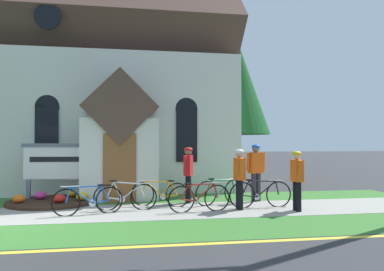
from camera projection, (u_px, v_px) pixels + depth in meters
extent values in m
plane|color=#333335|center=(38.00, 201.00, 11.87)|extent=(140.00, 140.00, 0.00)
cube|color=#99968E|center=(18.00, 215.00, 9.46)|extent=(32.00, 2.48, 0.01)
cube|color=#38722D|center=(39.00, 202.00, 11.69)|extent=(24.00, 2.04, 0.01)
cube|color=silver|center=(70.00, 128.00, 17.93)|extent=(13.62, 10.50, 5.10)
cube|color=brown|center=(71.00, 44.00, 18.01)|extent=(14.12, 10.69, 10.69)
cube|color=silver|center=(120.00, 159.00, 12.34)|extent=(2.40, 1.60, 2.60)
cube|color=brown|center=(120.00, 109.00, 12.38)|extent=(2.40, 1.80, 2.40)
cube|color=brown|center=(120.00, 168.00, 11.53)|extent=(1.00, 0.06, 2.10)
cube|color=black|center=(47.00, 135.00, 12.71)|extent=(0.76, 0.06, 1.90)
cone|color=black|center=(47.00, 107.00, 12.73)|extent=(0.80, 0.06, 0.80)
cube|color=black|center=(187.00, 135.00, 13.51)|extent=(0.76, 0.06, 1.90)
cone|color=black|center=(187.00, 109.00, 13.53)|extent=(0.80, 0.06, 0.80)
cylinder|color=black|center=(48.00, 16.00, 12.80)|extent=(0.90, 0.06, 0.90)
cube|color=slate|center=(28.00, 191.00, 11.67)|extent=(0.12, 0.12, 0.70)
cube|color=slate|center=(81.00, 190.00, 11.85)|extent=(0.12, 0.12, 0.70)
cube|color=white|center=(55.00, 163.00, 11.77)|extent=(1.88, 0.18, 0.98)
cube|color=slate|center=(55.00, 145.00, 11.79)|extent=(2.01, 0.23, 0.12)
cube|color=black|center=(55.00, 159.00, 11.73)|extent=(1.50, 0.09, 0.16)
cylinder|color=#382319|center=(52.00, 202.00, 11.31)|extent=(2.61, 2.61, 0.10)
ellipsoid|color=gold|center=(82.00, 196.00, 11.32)|extent=(0.36, 0.36, 0.24)
ellipsoid|color=gold|center=(72.00, 193.00, 12.11)|extent=(0.36, 0.36, 0.24)
ellipsoid|color=#CC338C|center=(40.00, 195.00, 11.54)|extent=(0.36, 0.36, 0.24)
ellipsoid|color=orange|center=(19.00, 199.00, 10.85)|extent=(0.36, 0.36, 0.24)
ellipsoid|color=red|center=(59.00, 199.00, 10.85)|extent=(0.36, 0.36, 0.24)
torus|color=black|center=(177.00, 195.00, 10.73)|extent=(0.67, 0.30, 0.71)
torus|color=black|center=(143.00, 194.00, 10.96)|extent=(0.67, 0.30, 0.71)
cylinder|color=orange|center=(154.00, 189.00, 10.88)|extent=(0.53, 0.25, 0.45)
cylinder|color=orange|center=(158.00, 182.00, 10.86)|extent=(0.73, 0.33, 0.04)
cylinder|color=orange|center=(167.00, 189.00, 10.80)|extent=(0.25, 0.13, 0.44)
cylinder|color=orange|center=(170.00, 196.00, 10.78)|extent=(0.40, 0.19, 0.09)
cylinder|color=orange|center=(174.00, 188.00, 10.75)|extent=(0.22, 0.12, 0.39)
cylinder|color=orange|center=(144.00, 188.00, 10.95)|extent=(0.12, 0.08, 0.38)
ellipsoid|color=black|center=(171.00, 181.00, 10.78)|extent=(0.25, 0.17, 0.05)
cylinder|color=silver|center=(145.00, 181.00, 10.95)|extent=(0.42, 0.19, 0.03)
cylinder|color=silver|center=(163.00, 196.00, 10.82)|extent=(0.17, 0.09, 0.18)
torus|color=black|center=(242.00, 195.00, 10.54)|extent=(0.75, 0.05, 0.75)
torus|color=black|center=(279.00, 194.00, 10.73)|extent=(0.75, 0.05, 0.75)
cylinder|color=black|center=(266.00, 189.00, 10.67)|extent=(0.58, 0.04, 0.46)
cylinder|color=black|center=(262.00, 181.00, 10.65)|extent=(0.80, 0.05, 0.06)
cylinder|color=black|center=(253.00, 189.00, 10.60)|extent=(0.27, 0.04, 0.47)
cylinder|color=black|center=(250.00, 196.00, 10.57)|extent=(0.44, 0.04, 0.09)
cylinder|color=black|center=(246.00, 188.00, 10.56)|extent=(0.23, 0.04, 0.42)
cylinder|color=black|center=(277.00, 188.00, 10.73)|extent=(0.12, 0.04, 0.39)
ellipsoid|color=black|center=(249.00, 180.00, 10.58)|extent=(0.24, 0.08, 0.05)
cylinder|color=silver|center=(276.00, 180.00, 10.72)|extent=(0.44, 0.03, 0.03)
cylinder|color=silver|center=(257.00, 197.00, 10.61)|extent=(0.18, 0.02, 0.18)
torus|color=black|center=(107.00, 198.00, 10.16)|extent=(0.73, 0.08, 0.72)
torus|color=black|center=(144.00, 197.00, 10.26)|extent=(0.73, 0.08, 0.72)
cylinder|color=#B7B7BC|center=(131.00, 192.00, 10.23)|extent=(0.53, 0.07, 0.44)
cylinder|color=#B7B7BC|center=(127.00, 183.00, 10.22)|extent=(0.73, 0.08, 0.10)
cylinder|color=#B7B7BC|center=(118.00, 191.00, 10.19)|extent=(0.25, 0.05, 0.49)
cylinder|color=#B7B7BC|center=(114.00, 199.00, 10.18)|extent=(0.40, 0.06, 0.09)
cylinder|color=#B7B7BC|center=(110.00, 190.00, 10.17)|extent=(0.21, 0.05, 0.44)
cylinder|color=#B7B7BC|center=(142.00, 191.00, 10.26)|extent=(0.12, 0.04, 0.36)
ellipsoid|color=black|center=(114.00, 181.00, 10.19)|extent=(0.24, 0.10, 0.05)
cylinder|color=silver|center=(141.00, 183.00, 10.26)|extent=(0.44, 0.06, 0.03)
cylinder|color=silver|center=(122.00, 199.00, 10.20)|extent=(0.18, 0.03, 0.18)
torus|color=black|center=(206.00, 194.00, 10.93)|extent=(0.69, 0.31, 0.73)
torus|color=black|center=(234.00, 191.00, 11.47)|extent=(0.69, 0.31, 0.73)
cylinder|color=#19723F|center=(225.00, 187.00, 11.29)|extent=(0.53, 0.25, 0.44)
cylinder|color=#19723F|center=(222.00, 180.00, 11.23)|extent=(0.72, 0.32, 0.07)
cylinder|color=#19723F|center=(214.00, 187.00, 11.09)|extent=(0.25, 0.13, 0.46)
cylinder|color=#19723F|center=(212.00, 194.00, 11.04)|extent=(0.40, 0.19, 0.09)
cylinder|color=#19723F|center=(209.00, 187.00, 10.98)|extent=(0.22, 0.12, 0.41)
cylinder|color=#19723F|center=(233.00, 186.00, 11.45)|extent=(0.12, 0.08, 0.36)
ellipsoid|color=black|center=(211.00, 179.00, 11.03)|extent=(0.25, 0.17, 0.05)
cylinder|color=silver|center=(232.00, 179.00, 11.44)|extent=(0.42, 0.19, 0.03)
cylinder|color=silver|center=(218.00, 195.00, 11.14)|extent=(0.17, 0.09, 0.18)
torus|color=black|center=(181.00, 200.00, 9.83)|extent=(0.72, 0.13, 0.72)
torus|color=black|center=(217.00, 198.00, 10.12)|extent=(0.72, 0.13, 0.72)
cylinder|color=#A51E19|center=(205.00, 192.00, 10.02)|extent=(0.54, 0.10, 0.46)
cylinder|color=#A51E19|center=(201.00, 184.00, 10.00)|extent=(0.73, 0.13, 0.05)
cylinder|color=#A51E19|center=(192.00, 193.00, 9.92)|extent=(0.25, 0.07, 0.44)
cylinder|color=#A51E19|center=(189.00, 200.00, 9.89)|extent=(0.40, 0.09, 0.09)
cylinder|color=#A51E19|center=(185.00, 192.00, 9.86)|extent=(0.21, 0.06, 0.39)
cylinder|color=#A51E19|center=(216.00, 191.00, 10.11)|extent=(0.12, 0.05, 0.39)
ellipsoid|color=black|center=(188.00, 184.00, 9.89)|extent=(0.25, 0.11, 0.05)
cylinder|color=silver|center=(214.00, 183.00, 10.10)|extent=(0.44, 0.08, 0.03)
cylinder|color=silver|center=(196.00, 201.00, 9.95)|extent=(0.18, 0.04, 0.18)
torus|color=black|center=(109.00, 200.00, 9.78)|extent=(0.69, 0.21, 0.70)
torus|color=black|center=(66.00, 203.00, 9.35)|extent=(0.69, 0.21, 0.70)
cylinder|color=#194CA5|center=(81.00, 195.00, 9.50)|extent=(0.57, 0.18, 0.46)
cylinder|color=#194CA5|center=(86.00, 187.00, 9.55)|extent=(0.78, 0.23, 0.04)
cylinder|color=#194CA5|center=(97.00, 195.00, 9.66)|extent=(0.27, 0.10, 0.44)
cylinder|color=#194CA5|center=(101.00, 202.00, 9.70)|extent=(0.43, 0.14, 0.09)
cylinder|color=#194CA5|center=(106.00, 193.00, 9.75)|extent=(0.23, 0.09, 0.39)
cylinder|color=#194CA5|center=(68.00, 195.00, 9.37)|extent=(0.13, 0.06, 0.39)
ellipsoid|color=black|center=(102.00, 185.00, 9.71)|extent=(0.25, 0.14, 0.05)
cylinder|color=silver|center=(70.00, 187.00, 9.39)|extent=(0.43, 0.13, 0.03)
cylinder|color=silver|center=(93.00, 203.00, 9.61)|extent=(0.18, 0.06, 0.18)
cylinder|color=#2D2D33|center=(258.00, 187.00, 11.80)|extent=(0.15, 0.15, 0.88)
cylinder|color=#2D2D33|center=(254.00, 188.00, 11.68)|extent=(0.15, 0.15, 0.88)
cube|color=#E55914|center=(256.00, 163.00, 11.75)|extent=(0.53, 0.40, 0.64)
sphere|color=#936B51|center=(256.00, 149.00, 11.76)|extent=(0.23, 0.23, 0.23)
ellipsoid|color=#1E59B2|center=(256.00, 147.00, 11.76)|extent=(0.34, 0.36, 0.16)
cylinder|color=#E55914|center=(264.00, 162.00, 11.90)|extent=(0.09, 0.12, 0.58)
cylinder|color=#E55914|center=(248.00, 162.00, 11.61)|extent=(0.09, 0.15, 0.58)
cylinder|color=black|center=(189.00, 189.00, 11.48)|extent=(0.15, 0.15, 0.84)
cylinder|color=black|center=(188.00, 190.00, 11.36)|extent=(0.15, 0.15, 0.84)
cube|color=red|center=(188.00, 165.00, 11.44)|extent=(0.35, 0.51, 0.61)
sphere|color=#936B51|center=(188.00, 152.00, 11.45)|extent=(0.22, 0.22, 0.22)
ellipsoid|color=red|center=(188.00, 150.00, 11.45)|extent=(0.33, 0.31, 0.15)
cylinder|color=red|center=(191.00, 164.00, 11.71)|extent=(0.09, 0.24, 0.55)
cylinder|color=red|center=(185.00, 165.00, 11.17)|extent=(0.09, 0.21, 0.56)
cylinder|color=black|center=(240.00, 195.00, 10.21)|extent=(0.15, 0.15, 0.82)
cylinder|color=black|center=(239.00, 194.00, 10.36)|extent=(0.15, 0.15, 0.82)
cube|color=#E55914|center=(239.00, 169.00, 10.30)|extent=(0.21, 0.47, 0.60)
sphere|color=tan|center=(239.00, 154.00, 10.31)|extent=(0.21, 0.21, 0.21)
ellipsoid|color=silver|center=(239.00, 152.00, 10.31)|extent=(0.27, 0.23, 0.15)
cylinder|color=#E55914|center=(241.00, 168.00, 10.02)|extent=(0.09, 0.18, 0.54)
cylinder|color=#E55914|center=(238.00, 167.00, 10.58)|extent=(0.09, 0.17, 0.54)
cylinder|color=black|center=(296.00, 196.00, 10.14)|extent=(0.15, 0.15, 0.79)
cylinder|color=black|center=(298.00, 197.00, 9.96)|extent=(0.15, 0.15, 0.79)
cube|color=#E55914|center=(297.00, 171.00, 10.06)|extent=(0.22, 0.45, 0.58)
sphere|color=beige|center=(297.00, 156.00, 10.07)|extent=(0.20, 0.20, 0.20)
ellipsoid|color=gold|center=(297.00, 154.00, 10.07)|extent=(0.26, 0.23, 0.14)
cylinder|color=#E55914|center=(294.00, 169.00, 10.34)|extent=(0.09, 0.23, 0.53)
cylinder|color=#E55914|center=(300.00, 170.00, 9.79)|extent=(0.09, 0.18, 0.53)
cylinder|color=#4C3823|center=(237.00, 160.00, 16.06)|extent=(0.27, 0.27, 2.20)
cone|color=#195623|center=(236.00, 85.00, 16.13)|extent=(2.83, 2.83, 4.18)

